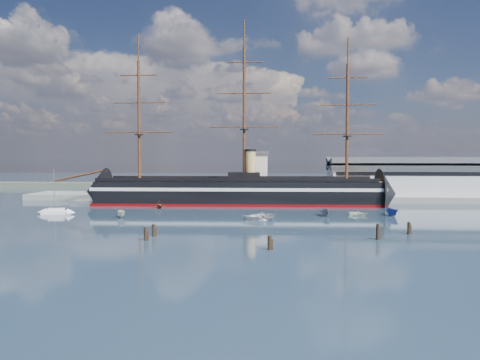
{
  "coord_description": "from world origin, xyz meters",
  "views": [
    {
      "loc": [
        10.15,
        -87.61,
        15.11
      ],
      "look_at": [
        -0.97,
        35.0,
        9.0
      ],
      "focal_mm": 35.0,
      "sensor_mm": 36.0,
      "label": 1
    }
  ],
  "objects": [
    {
      "name": "warehouse",
      "position": [
        58.0,
        80.0,
        7.98
      ],
      "size": [
        63.0,
        21.0,
        11.6
      ],
      "color": "#B7BABC",
      "rests_on": "ground"
    },
    {
      "name": "motorboat_d",
      "position": [
        -25.93,
        47.04,
        0.0
      ],
      "size": [
        7.22,
        5.54,
        2.43
      ],
      "primitive_type": "imported",
      "rotation": [
        0.0,
        0.0,
        0.46
      ],
      "color": "maroon",
      "rests_on": "ground"
    },
    {
      "name": "ground",
      "position": [
        0.0,
        40.0,
        0.0
      ],
      "size": [
        600.0,
        600.0,
        0.0
      ],
      "primitive_type": "plane",
      "color": "#1D2D3E",
      "rests_on": "ground"
    },
    {
      "name": "sailboat",
      "position": [
        -48.93,
        29.6,
        0.75
      ],
      "size": [
        7.66,
        3.29,
        11.85
      ],
      "rotation": [
        0.0,
        0.0,
        0.16
      ],
      "color": "white",
      "rests_on": "ground"
    },
    {
      "name": "piling_near_right",
      "position": [
        27.56,
        -1.08,
        0.0
      ],
      "size": [
        0.64,
        0.64,
        3.58
      ],
      "primitive_type": "cylinder",
      "color": "black",
      "rests_on": "ground"
    },
    {
      "name": "motorboat_a",
      "position": [
        -29.59,
        24.6,
        0.0
      ],
      "size": [
        6.16,
        4.09,
        2.32
      ],
      "primitive_type": "imported",
      "rotation": [
        0.0,
        0.0,
        0.37
      ],
      "color": "beige",
      "rests_on": "ground"
    },
    {
      "name": "quay",
      "position": [
        10.0,
        76.0,
        0.0
      ],
      "size": [
        180.0,
        18.0,
        2.0
      ],
      "primitive_type": "cube",
      "color": "slate",
      "rests_on": "ground"
    },
    {
      "name": "piling_near_left",
      "position": [
        -14.44,
        -5.63,
        0.0
      ],
      "size": [
        0.64,
        0.64,
        3.11
      ],
      "primitive_type": "cylinder",
      "color": "black",
      "rests_on": "ground"
    },
    {
      "name": "motorboat_b",
      "position": [
        5.46,
        27.37,
        0.0
      ],
      "size": [
        2.58,
        4.06,
        1.77
      ],
      "primitive_type": "imported",
      "rotation": [
        0.0,
        0.0,
        1.88
      ],
      "color": "white",
      "rests_on": "ground"
    },
    {
      "name": "motorboat_f",
      "position": [
        38.2,
        34.17,
        0.0
      ],
      "size": [
        6.46,
        3.45,
        2.45
      ],
      "primitive_type": "imported",
      "rotation": [
        0.0,
        0.0,
        0.21
      ],
      "color": "navy",
      "rests_on": "ground"
    },
    {
      "name": "motorboat_c",
      "position": [
        21.12,
        32.56,
        0.0
      ],
      "size": [
        6.21,
        3.33,
        2.35
      ],
      "primitive_type": "imported",
      "rotation": [
        0.0,
        0.0,
        0.21
      ],
      "color": "slate",
      "rests_on": "ground"
    },
    {
      "name": "warship",
      "position": [
        -5.65,
        60.0,
        4.04
      ],
      "size": [
        113.22,
        20.15,
        53.94
      ],
      "rotation": [
        0.0,
        0.0,
        0.04
      ],
      "color": "black",
      "rests_on": "ground"
    },
    {
      "name": "piling_near_mid",
      "position": [
        8.15,
        -12.24,
        0.0
      ],
      "size": [
        0.64,
        0.64,
        3.03
      ],
      "primitive_type": "cylinder",
      "color": "black",
      "rests_on": "ground"
    },
    {
      "name": "motorboat_g",
      "position": [
        4.37,
        22.96,
        0.0
      ],
      "size": [
        2.82,
        4.94,
        2.17
      ],
      "primitive_type": "imported",
      "rotation": [
        0.0,
        0.0,
        -1.79
      ],
      "color": "silver",
      "rests_on": "ground"
    },
    {
      "name": "motorboat_e",
      "position": [
        29.8,
        34.6,
        0.0
      ],
      "size": [
        2.51,
        3.42,
        1.49
      ],
      "primitive_type": "imported",
      "rotation": [
        0.0,
        0.0,
        1.13
      ],
      "color": "white",
      "rests_on": "ground"
    },
    {
      "name": "piling_extra",
      "position": [
        -14.29,
        -0.78,
        0.0
      ],
      "size": [
        0.64,
        0.64,
        2.93
      ],
      "primitive_type": "cylinder",
      "color": "black",
      "rests_on": "ground"
    },
    {
      "name": "piling_far_right",
      "position": [
        34.9,
        5.87,
        0.0
      ],
      "size": [
        0.64,
        0.64,
        3.05
      ],
      "primitive_type": "cylinder",
      "color": "black",
      "rests_on": "ground"
    },
    {
      "name": "quay_tower",
      "position": [
        3.0,
        73.0,
        9.75
      ],
      "size": [
        5.0,
        5.0,
        15.0
      ],
      "color": "silver",
      "rests_on": "ground"
    }
  ]
}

